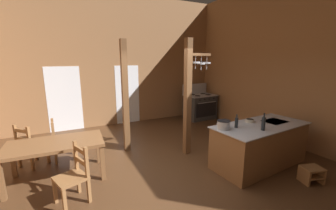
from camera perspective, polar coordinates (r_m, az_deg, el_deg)
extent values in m
cube|color=#4C301C|center=(4.56, -0.96, -18.43)|extent=(8.20, 8.50, 0.10)
cube|color=#93663F|center=(7.66, -13.94, 11.21)|extent=(8.20, 0.14, 4.38)
cube|color=#93663F|center=(6.50, 31.08, 9.74)|extent=(0.14, 8.50, 4.38)
cube|color=white|center=(7.50, -25.85, 1.37)|extent=(1.00, 0.01, 2.05)
cube|color=white|center=(7.77, -10.72, 2.72)|extent=(0.84, 0.01, 2.05)
cube|color=brown|center=(5.10, 23.18, -9.82)|extent=(2.17, 1.08, 0.89)
cube|color=#A8AAB2|center=(4.96, 23.62, -4.91)|extent=(2.24, 1.15, 0.02)
cube|color=black|center=(5.34, 26.57, -3.90)|extent=(0.55, 0.44, 0.00)
cube|color=black|center=(5.49, 19.12, -12.42)|extent=(1.99, 0.21, 0.10)
cube|color=#323232|center=(8.38, 8.51, -0.53)|extent=(1.15, 0.83, 0.90)
cube|color=black|center=(8.09, 10.18, -1.26)|extent=(0.93, 0.07, 0.52)
cylinder|color=#A8AAB2|center=(8.01, 10.37, 0.65)|extent=(0.82, 0.08, 0.02)
cube|color=#A8AAB2|center=(8.29, 8.61, 2.60)|extent=(1.19, 0.87, 0.03)
cube|color=#A8AAB2|center=(8.54, 7.15, 4.32)|extent=(1.14, 0.11, 0.40)
cylinder|color=black|center=(8.32, 10.60, 2.72)|extent=(0.21, 0.21, 0.01)
cylinder|color=black|center=(8.01, 7.90, 2.45)|extent=(0.21, 0.21, 0.01)
cylinder|color=black|center=(8.55, 9.28, 3.01)|extent=(0.21, 0.21, 0.01)
cylinder|color=black|center=(8.25, 6.61, 2.76)|extent=(0.21, 0.21, 0.01)
cylinder|color=black|center=(8.21, 12.12, 1.71)|extent=(0.05, 0.03, 0.04)
cylinder|color=black|center=(8.07, 10.96, 1.58)|extent=(0.05, 0.03, 0.04)
cylinder|color=black|center=(7.93, 9.75, 1.44)|extent=(0.05, 0.03, 0.04)
cylinder|color=black|center=(7.79, 8.50, 1.30)|extent=(0.05, 0.03, 0.04)
cube|color=brown|center=(5.03, 5.24, 1.74)|extent=(0.15, 0.15, 2.73)
cube|color=brown|center=(5.11, 8.05, 13.20)|extent=(0.69, 0.12, 0.06)
cylinder|color=#A8AAB2|center=(5.07, 7.37, 12.31)|extent=(0.01, 0.01, 0.16)
cylinder|color=#A8AAB2|center=(5.07, 7.34, 11.17)|extent=(0.22, 0.22, 0.04)
cylinder|color=#A8AAB2|center=(5.07, 7.32, 10.27)|extent=(0.02, 0.02, 0.14)
cylinder|color=#A8AAB2|center=(5.17, 8.88, 12.12)|extent=(0.01, 0.01, 0.19)
cylinder|color=#A8AAB2|center=(5.17, 8.83, 10.86)|extent=(0.19, 0.19, 0.04)
cylinder|color=#A8AAB2|center=(5.17, 8.80, 9.98)|extent=(0.02, 0.02, 0.14)
cylinder|color=#A8AAB2|center=(5.27, 10.33, 12.14)|extent=(0.01, 0.01, 0.17)
cylinder|color=#A8AAB2|center=(5.27, 10.28, 10.97)|extent=(0.19, 0.19, 0.04)
cylinder|color=#A8AAB2|center=(5.28, 10.25, 10.11)|extent=(0.02, 0.02, 0.14)
cube|color=brown|center=(5.32, -11.34, 2.12)|extent=(0.14, 0.14, 2.73)
cube|color=olive|center=(4.94, 34.06, -13.79)|extent=(0.42, 0.37, 0.04)
cube|color=olive|center=(4.90, 32.46, -15.77)|extent=(0.11, 0.28, 0.26)
cube|color=olive|center=(5.11, 35.18, -14.95)|extent=(0.11, 0.28, 0.26)
cube|color=olive|center=(5.00, 33.85, -15.32)|extent=(0.38, 0.36, 0.03)
cube|color=brown|center=(4.60, -27.83, -9.13)|extent=(1.74, 0.98, 0.06)
cube|color=brown|center=(5.22, -35.96, -11.97)|extent=(0.08, 0.08, 0.68)
cube|color=brown|center=(5.09, -18.09, -10.76)|extent=(0.08, 0.08, 0.68)
cube|color=brown|center=(4.54, -38.03, -15.79)|extent=(0.08, 0.08, 0.68)
cube|color=brown|center=(4.38, -17.01, -14.55)|extent=(0.08, 0.08, 0.68)
cube|color=olive|center=(5.50, -26.02, -8.67)|extent=(0.46, 0.46, 0.04)
cube|color=olive|center=(5.76, -24.00, -9.94)|extent=(0.05, 0.05, 0.41)
cube|color=olive|center=(5.41, -23.64, -11.35)|extent=(0.05, 0.05, 0.41)
cube|color=olive|center=(5.67, -28.09, -7.81)|extent=(0.05, 0.05, 0.95)
cube|color=olive|center=(5.31, -28.01, -9.11)|extent=(0.05, 0.05, 0.95)
cube|color=olive|center=(5.38, -28.44, -4.78)|extent=(0.05, 0.38, 0.07)
cube|color=olive|center=(5.43, -28.24, -6.70)|extent=(0.05, 0.38, 0.07)
cube|color=olive|center=(3.88, -24.49, -17.33)|extent=(0.56, 0.56, 0.04)
cube|color=olive|center=(3.79, -25.85, -22.22)|extent=(0.06, 0.06, 0.41)
cube|color=olive|center=(4.10, -27.87, -19.64)|extent=(0.06, 0.06, 0.41)
cube|color=olive|center=(3.77, -20.62, -17.16)|extent=(0.06, 0.06, 0.95)
cube|color=olive|center=(4.08, -23.05, -15.00)|extent=(0.06, 0.06, 0.95)
cube|color=olive|center=(3.77, -22.33, -11.12)|extent=(0.16, 0.37, 0.07)
cube|color=olive|center=(3.84, -22.10, -13.73)|extent=(0.16, 0.37, 0.07)
cube|color=olive|center=(5.53, -32.37, -9.26)|extent=(0.62, 0.62, 0.04)
cube|color=olive|center=(5.85, -31.80, -10.42)|extent=(0.07, 0.07, 0.41)
cube|color=olive|center=(5.57, -29.33, -11.24)|extent=(0.07, 0.07, 0.41)
cube|color=olive|center=(5.56, -35.19, -9.00)|extent=(0.07, 0.07, 0.95)
cube|color=olive|center=(5.26, -32.79, -9.82)|extent=(0.07, 0.07, 0.95)
cube|color=olive|center=(5.30, -34.49, -5.70)|extent=(0.29, 0.30, 0.07)
cube|color=olive|center=(5.35, -34.25, -7.64)|extent=(0.29, 0.30, 0.07)
cylinder|color=#A8AAB2|center=(4.38, 14.57, -5.17)|extent=(0.25, 0.25, 0.17)
cylinder|color=black|center=(4.35, 14.63, -4.07)|extent=(0.26, 0.26, 0.01)
cylinder|color=#A8AAB2|center=(4.28, 13.17, -4.92)|extent=(0.05, 0.02, 0.02)
cylinder|color=#A8AAB2|center=(4.46, 15.97, -4.38)|extent=(0.05, 0.02, 0.02)
cylinder|color=#B2A893|center=(5.04, 20.97, -3.92)|extent=(0.19, 0.19, 0.07)
cylinder|color=black|center=(5.03, 21.00, -3.55)|extent=(0.15, 0.15, 0.00)
cylinder|color=#1E2328|center=(4.55, 24.08, -4.62)|extent=(0.08, 0.08, 0.25)
cylinder|color=#1E2328|center=(4.51, 24.27, -2.53)|extent=(0.03, 0.03, 0.09)
cylinder|color=#1E2328|center=(4.53, 17.77, -4.51)|extent=(0.07, 0.07, 0.20)
cylinder|color=#1E2328|center=(4.50, 17.89, -2.83)|extent=(0.03, 0.03, 0.07)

